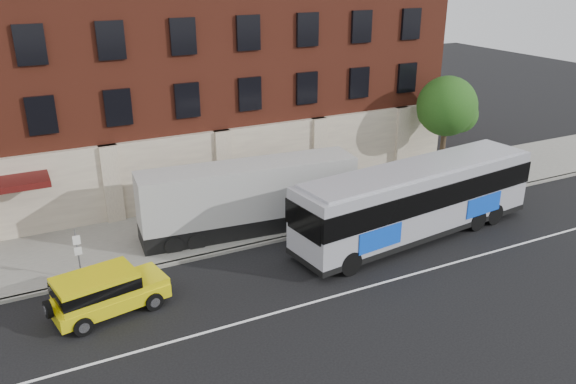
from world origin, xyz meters
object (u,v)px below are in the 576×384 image
sign_pole (78,252)px  shipping_container (249,199)px  city_bus (417,198)px  street_tree (447,108)px  yellow_suv (104,291)px

sign_pole → shipping_container: size_ratio=0.23×
city_bus → shipping_container: (-7.04, 4.04, -0.25)m
street_tree → shipping_container: street_tree is taller
city_bus → shipping_container: bearing=150.2°
street_tree → shipping_container: bearing=-172.2°
yellow_suv → shipping_container: bearing=28.3°
sign_pole → shipping_container: bearing=10.0°
sign_pole → yellow_suv: (0.49, -2.74, -0.46)m
city_bus → yellow_suv: bearing=-179.4°
city_bus → street_tree: bearing=41.4°
street_tree → yellow_suv: 22.65m
sign_pole → city_bus: size_ratio=0.19×
sign_pole → street_tree: bearing=8.6°
street_tree → city_bus: 9.28m
shipping_container → sign_pole: bearing=-170.0°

